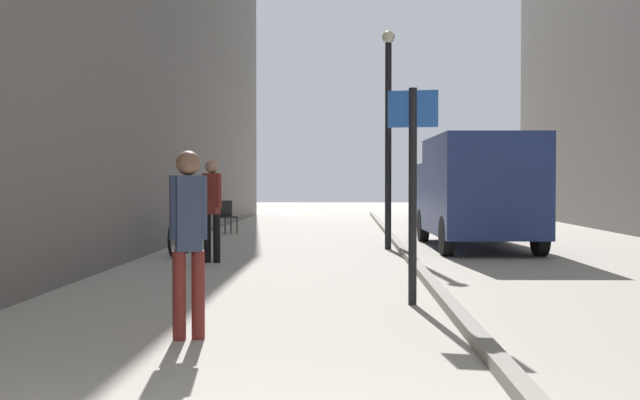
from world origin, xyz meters
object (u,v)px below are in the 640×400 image
(bicycle_leaning, at_px, (180,236))
(cafe_chair_near_window, at_px, (227,214))
(pedestrian_main_foreground, at_px, (212,203))
(pedestrian_mid_block, at_px, (188,231))
(lamp_post, at_px, (388,125))
(street_sign_post, at_px, (413,176))
(delivery_van, at_px, (476,189))

(bicycle_leaning, height_order, cafe_chair_near_window, bicycle_leaning)
(pedestrian_main_foreground, xyz_separation_m, pedestrian_mid_block, (0.96, -6.87, -0.06))
(pedestrian_mid_block, relative_size, cafe_chair_near_window, 1.88)
(pedestrian_mid_block, xyz_separation_m, bicycle_leaning, (-1.83, 8.24, -0.64))
(lamp_post, bearing_deg, pedestrian_mid_block, -103.85)
(pedestrian_main_foreground, xyz_separation_m, bicycle_leaning, (-0.87, 1.37, -0.70))
(cafe_chair_near_window, bearing_deg, bicycle_leaning, 55.35)
(pedestrian_main_foreground, relative_size, bicycle_leaning, 1.06)
(lamp_post, distance_m, bicycle_leaning, 5.09)
(pedestrian_mid_block, bearing_deg, bicycle_leaning, -96.01)
(pedestrian_main_foreground, xyz_separation_m, street_sign_post, (3.23, -4.75, 0.46))
(pedestrian_mid_block, height_order, street_sign_post, street_sign_post)
(delivery_van, distance_m, lamp_post, 2.45)
(pedestrian_mid_block, bearing_deg, delivery_van, -131.84)
(pedestrian_main_foreground, xyz_separation_m, lamp_post, (3.37, 2.92, 1.64))
(street_sign_post, xyz_separation_m, bicycle_leaning, (-4.11, 6.12, -1.16))
(street_sign_post, relative_size, bicycle_leaning, 1.47)
(lamp_post, height_order, bicycle_leaning, lamp_post)
(pedestrian_mid_block, xyz_separation_m, cafe_chair_near_window, (-1.89, 14.76, -0.48))
(delivery_van, distance_m, cafe_chair_near_window, 7.82)
(lamp_post, bearing_deg, street_sign_post, -91.02)
(delivery_van, height_order, lamp_post, lamp_post)
(cafe_chair_near_window, bearing_deg, lamp_post, 95.66)
(pedestrian_mid_block, height_order, lamp_post, lamp_post)
(pedestrian_main_foreground, bearing_deg, lamp_post, -123.66)
(bicycle_leaning, relative_size, cafe_chair_near_window, 1.88)
(bicycle_leaning, bearing_deg, pedestrian_main_foreground, -55.04)
(delivery_van, distance_m, street_sign_post, 8.32)
(delivery_van, xyz_separation_m, bicycle_leaning, (-6.21, -1.93, -0.93))
(pedestrian_main_foreground, xyz_separation_m, delivery_van, (5.34, 3.30, 0.23))
(pedestrian_mid_block, relative_size, lamp_post, 0.37)
(pedestrian_main_foreground, distance_m, lamp_post, 4.75)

